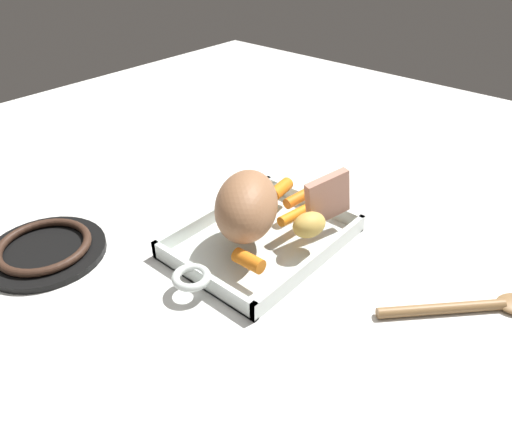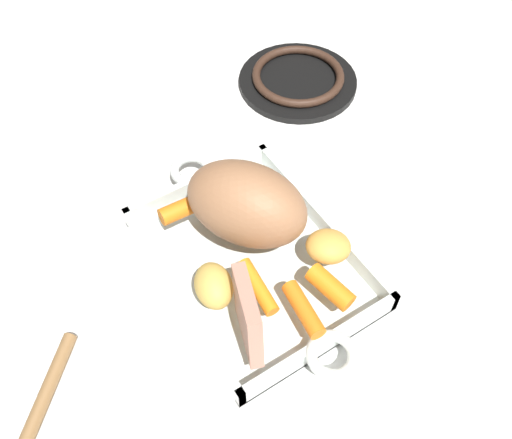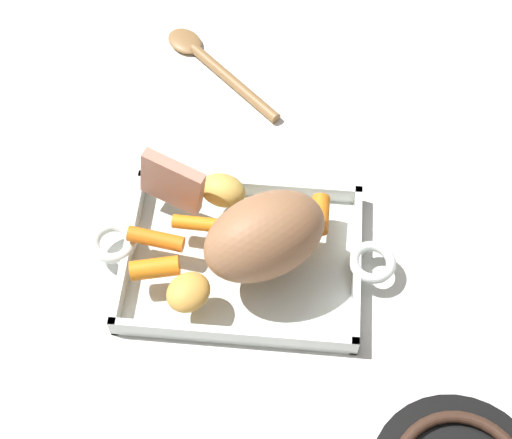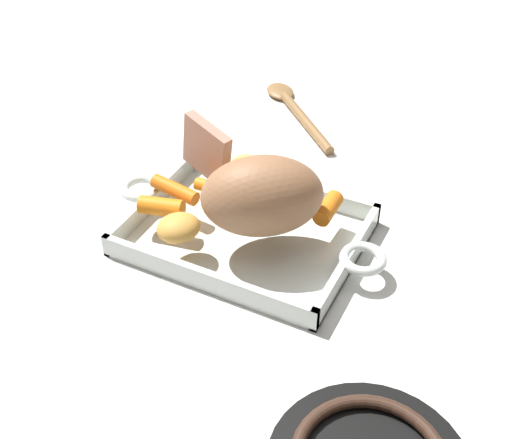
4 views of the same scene
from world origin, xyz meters
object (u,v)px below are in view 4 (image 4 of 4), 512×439
object	(u,v)px
baby_carrot_southwest	(161,207)
potato_golden_small	(179,228)
pork_roast	(262,196)
roast_slice_thick	(207,149)
baby_carrot_southeast	(175,190)
baby_carrot_center_left	(328,208)
serving_spoon	(295,108)
roasting_dish	(245,233)
baby_carrot_northeast	(219,190)
potato_whole	(249,170)

from	to	relation	value
baby_carrot_southwest	potato_golden_small	world-z (taller)	potato_golden_small
potato_golden_small	pork_roast	bearing A→B (deg)	-143.28
roast_slice_thick	baby_carrot_southeast	world-z (taller)	roast_slice_thick
baby_carrot_center_left	potato_golden_small	world-z (taller)	potato_golden_small
roast_slice_thick	baby_carrot_center_left	xyz separation A→B (m)	(-0.18, 0.01, -0.03)
pork_roast	serving_spoon	bearing A→B (deg)	-72.80
roasting_dish	potato_golden_small	world-z (taller)	potato_golden_small
baby_carrot_center_left	serving_spoon	world-z (taller)	baby_carrot_center_left
baby_carrot_southeast	potato_golden_small	xyz separation A→B (m)	(-0.05, 0.07, 0.01)
roasting_dish	pork_roast	distance (m)	0.08
roast_slice_thick	baby_carrot_southeast	size ratio (longest dim) A/B	1.15
baby_carrot_northeast	baby_carrot_southeast	bearing A→B (deg)	27.59
baby_carrot_southwest	baby_carrot_southeast	bearing A→B (deg)	-82.29
roast_slice_thick	potato_whole	size ratio (longest dim) A/B	1.36
baby_carrot_southwest	potato_whole	bearing A→B (deg)	-121.28
roasting_dish	baby_carrot_southeast	xyz separation A→B (m)	(0.10, 0.00, 0.03)
baby_carrot_center_left	potato_whole	size ratio (longest dim) A/B	0.84
roast_slice_thick	baby_carrot_center_left	bearing A→B (deg)	176.23
baby_carrot_center_left	pork_roast	bearing A→B (deg)	43.63
baby_carrot_northeast	roast_slice_thick	bearing A→B (deg)	-43.83
baby_carrot_southeast	potato_whole	size ratio (longest dim) A/B	1.18
serving_spoon	baby_carrot_northeast	bearing A→B (deg)	137.73
baby_carrot_southeast	serving_spoon	bearing A→B (deg)	-95.01
pork_roast	baby_carrot_northeast	xyz separation A→B (m)	(0.08, -0.04, -0.04)
roasting_dish	potato_golden_small	size ratio (longest dim) A/B	6.98
baby_carrot_southwest	serving_spoon	size ratio (longest dim) A/B	0.30
roast_slice_thick	baby_carrot_southwest	size ratio (longest dim) A/B	1.37
baby_carrot_center_left	baby_carrot_southwest	bearing A→B (deg)	25.94
baby_carrot_southeast	baby_carrot_northeast	xyz separation A→B (m)	(-0.05, -0.03, -0.00)
baby_carrot_center_left	roast_slice_thick	bearing A→B (deg)	-3.77
serving_spoon	baby_carrot_southwest	bearing A→B (deg)	129.73
potato_whole	baby_carrot_southeast	bearing A→B (deg)	44.03
baby_carrot_southeast	potato_whole	distance (m)	0.10
baby_carrot_southwest	baby_carrot_center_left	bearing A→B (deg)	-154.06
baby_carrot_center_left	serving_spoon	distance (m)	0.32
roast_slice_thick	baby_carrot_southwest	bearing A→B (deg)	85.74
roasting_dish	potato_golden_small	xyz separation A→B (m)	(0.05, 0.07, 0.04)
baby_carrot_southwest	serving_spoon	xyz separation A→B (m)	(-0.02, -0.36, -0.04)
roasting_dish	baby_carrot_southeast	size ratio (longest dim) A/B	5.47
potato_golden_small	baby_carrot_southeast	bearing A→B (deg)	-54.97
potato_golden_small	serving_spoon	size ratio (longest dim) A/B	0.28
baby_carrot_southwest	potato_golden_small	size ratio (longest dim) A/B	1.07
roast_slice_thick	baby_carrot_center_left	size ratio (longest dim) A/B	1.61
pork_roast	baby_carrot_center_left	bearing A→B (deg)	-136.37
baby_carrot_northeast	serving_spoon	size ratio (longest dim) A/B	0.37
pork_roast	baby_carrot_northeast	distance (m)	0.10
baby_carrot_northeast	potato_golden_small	xyz separation A→B (m)	(0.00, 0.10, 0.01)
pork_roast	potato_golden_small	bearing A→B (deg)	36.72
baby_carrot_center_left	serving_spoon	bearing A→B (deg)	-58.61
baby_carrot_southeast	potato_golden_small	world-z (taller)	potato_golden_small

